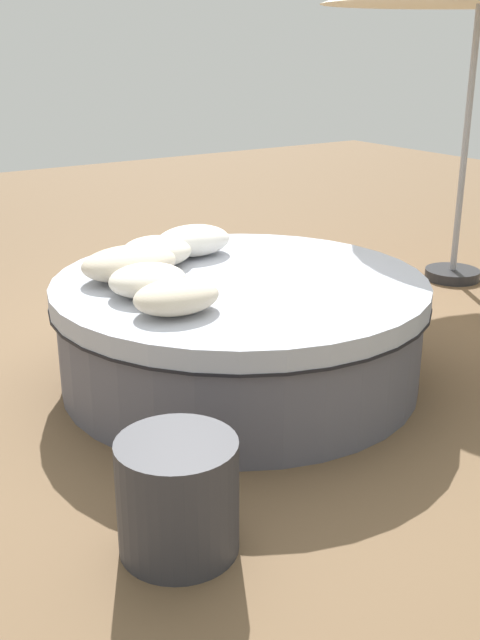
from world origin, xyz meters
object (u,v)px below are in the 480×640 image
round_bed (240,329)px  throw_pillow_3 (148,280)px  throw_pillow_1 (157,251)px  throw_pillow_4 (177,297)px  side_table (178,496)px  throw_pillow_2 (129,263)px  throw_pillow_0 (193,241)px

round_bed → throw_pillow_3: throw_pillow_3 is taller
throw_pillow_1 → throw_pillow_4: (-0.31, -0.79, -0.00)m
throw_pillow_4 → side_table: (-0.50, -0.88, -0.45)m
round_bed → side_table: size_ratio=4.51×
throw_pillow_1 → throw_pillow_3: throw_pillow_1 is taller
throw_pillow_3 → side_table: 1.38m
throw_pillow_2 → side_table: size_ratio=1.17×
throw_pillow_2 → throw_pillow_1: bearing=33.3°
throw_pillow_0 → side_table: 2.11m
round_bed → throw_pillow_3: size_ratio=5.12×
throw_pillow_0 → throw_pillow_2: bearing=-156.4°
round_bed → throw_pillow_2: 0.72m
round_bed → throw_pillow_3: bearing=176.8°
round_bed → throw_pillow_0: size_ratio=4.42×
round_bed → throw_pillow_3: (-0.55, 0.03, 0.38)m
round_bed → throw_pillow_4: (-0.56, -0.28, 0.37)m
throw_pillow_1 → side_table: (-0.81, -1.67, -0.46)m
round_bed → throw_pillow_1: 0.68m
throw_pillow_4 → side_table: bearing=-119.6°
throw_pillow_2 → throw_pillow_4: size_ratio=1.24×
throw_pillow_0 → throw_pillow_2: (-0.54, -0.24, -0.00)m
throw_pillow_0 → throw_pillow_3: throw_pillow_0 is taller
round_bed → throw_pillow_3: 0.67m
throw_pillow_2 → side_table: throw_pillow_2 is taller
round_bed → throw_pillow_2: bearing=146.6°
throw_pillow_3 → throw_pillow_4: 0.31m
throw_pillow_1 → throw_pillow_2: 0.31m
throw_pillow_0 → side_table: bearing=-122.2°
throw_pillow_0 → throw_pillow_1: (-0.29, -0.07, -0.01)m
throw_pillow_3 → throw_pillow_4: (-0.01, -0.31, -0.00)m
throw_pillow_0 → throw_pillow_4: 1.04m
throw_pillow_4 → side_table: throw_pillow_4 is taller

